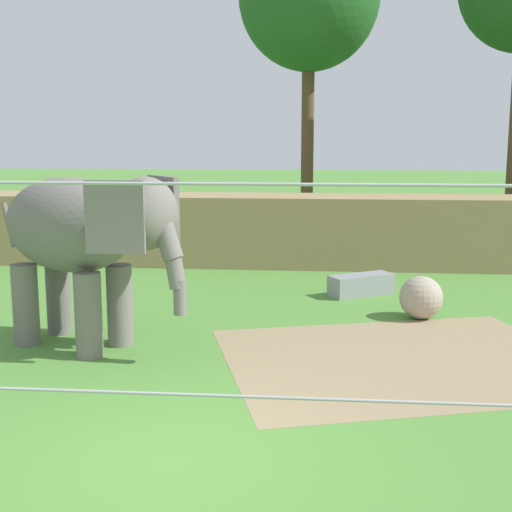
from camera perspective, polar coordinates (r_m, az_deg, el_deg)
ground_plane at (r=7.74m, az=-6.85°, el=-15.96°), size 120.00×120.00×0.00m
dirt_patch at (r=10.92m, az=11.83°, el=-8.26°), size 6.21×5.47×0.01m
embankment_wall at (r=18.26m, az=0.42°, el=2.15°), size 36.00×1.80×1.80m
elephant at (r=11.24m, az=-13.92°, el=1.75°), size 3.46×2.40×2.76m
enrichment_ball at (r=13.25m, az=13.30°, el=-3.31°), size 0.80×0.80×0.80m
cable_fence at (r=4.54m, az=-15.06°, el=-13.12°), size 8.96×0.22×3.22m
feed_trough at (r=14.96m, az=8.57°, el=-2.34°), size 1.45×1.16×0.44m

